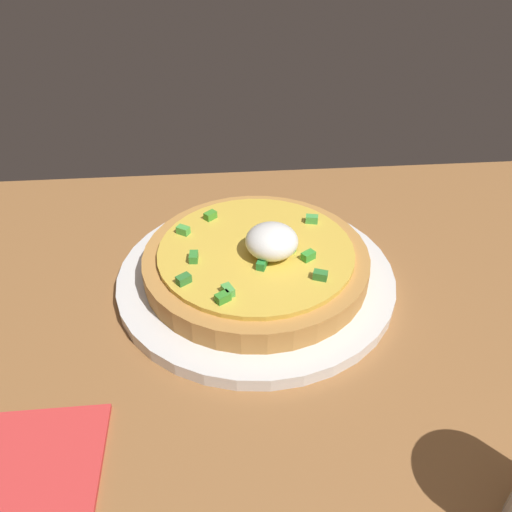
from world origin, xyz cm
name	(u,v)px	position (x,y,z in cm)	size (l,w,h in cm)	color
dining_table	(318,360)	(0.00, 0.00, 1.68)	(100.86, 68.38, 3.37)	#986437
plate	(256,277)	(4.85, -9.68, 4.03)	(28.15, 28.15, 1.32)	white
pizza	(257,260)	(4.78, -9.61, 6.27)	(22.57, 22.57, 5.99)	#C18541
napkin	(1,493)	(24.01, 11.35, 3.57)	(12.99, 12.99, 0.40)	red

